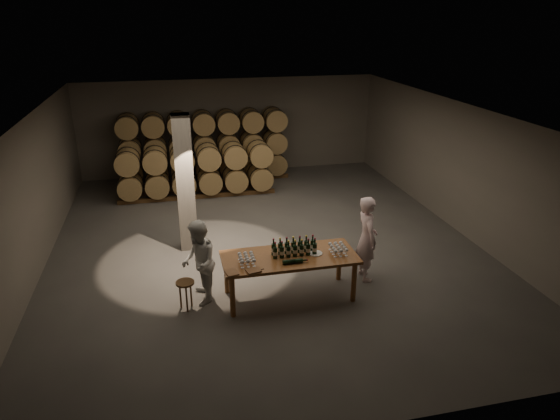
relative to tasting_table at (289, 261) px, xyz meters
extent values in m
plane|color=#52504D|center=(0.00, 2.50, -0.80)|extent=(12.00, 12.00, 0.00)
plane|color=#605E59|center=(0.00, 2.50, 2.40)|extent=(12.00, 12.00, 0.00)
plane|color=slate|center=(0.00, 8.50, 0.80)|extent=(10.00, 0.00, 10.00)
plane|color=slate|center=(0.00, -3.50, 0.80)|extent=(10.00, 0.00, 10.00)
plane|color=slate|center=(-5.00, 2.50, 0.80)|extent=(0.00, 12.00, 12.00)
plane|color=slate|center=(5.00, 2.50, 0.80)|extent=(0.00, 12.00, 12.00)
cube|color=#6B665D|center=(-1.80, 2.70, 0.80)|extent=(0.40, 0.40, 3.20)
cylinder|color=brown|center=(-1.18, -0.43, -0.38)|extent=(0.10, 0.10, 0.84)
cylinder|color=brown|center=(1.18, -0.43, -0.38)|extent=(0.10, 0.10, 0.84)
cylinder|color=brown|center=(-1.18, 0.43, -0.38)|extent=(0.10, 0.10, 0.84)
cylinder|color=brown|center=(1.18, 0.43, -0.38)|extent=(0.10, 0.10, 0.84)
cube|color=brown|center=(0.00, 0.00, 0.07)|extent=(2.60, 1.10, 0.06)
cube|color=brown|center=(-0.96, 7.40, -0.74)|extent=(5.48, 0.10, 0.12)
cube|color=brown|center=(-0.96, 8.00, -0.74)|extent=(5.48, 0.10, 0.12)
cylinder|color=olive|center=(-3.30, 7.70, -0.33)|extent=(0.70, 0.95, 0.70)
cylinder|color=black|center=(-3.30, 7.44, -0.33)|extent=(0.73, 0.04, 0.73)
cylinder|color=black|center=(-3.30, 7.96, -0.33)|extent=(0.73, 0.04, 0.73)
cylinder|color=olive|center=(-2.52, 7.70, -0.33)|extent=(0.70, 0.95, 0.70)
cylinder|color=black|center=(-2.52, 7.44, -0.33)|extent=(0.73, 0.04, 0.73)
cylinder|color=black|center=(-2.52, 7.96, -0.33)|extent=(0.73, 0.04, 0.73)
cylinder|color=olive|center=(-1.74, 7.70, -0.33)|extent=(0.70, 0.95, 0.70)
cylinder|color=black|center=(-1.74, 7.44, -0.33)|extent=(0.73, 0.04, 0.73)
cylinder|color=black|center=(-1.74, 7.96, -0.33)|extent=(0.73, 0.04, 0.73)
cylinder|color=olive|center=(-0.96, 7.70, -0.33)|extent=(0.70, 0.95, 0.70)
cylinder|color=black|center=(-0.96, 7.44, -0.33)|extent=(0.73, 0.04, 0.73)
cylinder|color=black|center=(-0.96, 7.96, -0.33)|extent=(0.73, 0.04, 0.73)
cylinder|color=olive|center=(-0.18, 7.70, -0.33)|extent=(0.70, 0.95, 0.70)
cylinder|color=black|center=(-0.18, 7.44, -0.33)|extent=(0.73, 0.04, 0.73)
cylinder|color=black|center=(-0.18, 7.96, -0.33)|extent=(0.73, 0.04, 0.73)
cylinder|color=olive|center=(0.60, 7.70, -0.33)|extent=(0.70, 0.95, 0.70)
cylinder|color=black|center=(0.60, 7.44, -0.33)|extent=(0.73, 0.04, 0.73)
cylinder|color=black|center=(0.60, 7.96, -0.33)|extent=(0.73, 0.04, 0.73)
cylinder|color=olive|center=(1.38, 7.70, -0.33)|extent=(0.70, 0.95, 0.70)
cylinder|color=black|center=(1.38, 7.44, -0.33)|extent=(0.73, 0.04, 0.73)
cylinder|color=black|center=(1.38, 7.96, -0.33)|extent=(0.73, 0.04, 0.73)
cylinder|color=olive|center=(-3.30, 7.70, 0.41)|extent=(0.70, 0.95, 0.70)
cylinder|color=black|center=(-3.30, 7.44, 0.41)|extent=(0.73, 0.04, 0.73)
cylinder|color=black|center=(-3.30, 7.96, 0.41)|extent=(0.73, 0.04, 0.73)
cylinder|color=olive|center=(-2.52, 7.70, 0.41)|extent=(0.70, 0.95, 0.70)
cylinder|color=black|center=(-2.52, 7.44, 0.41)|extent=(0.73, 0.04, 0.73)
cylinder|color=black|center=(-2.52, 7.96, 0.41)|extent=(0.73, 0.04, 0.73)
cylinder|color=olive|center=(-1.74, 7.70, 0.41)|extent=(0.70, 0.95, 0.70)
cylinder|color=black|center=(-1.74, 7.44, 0.41)|extent=(0.73, 0.04, 0.73)
cylinder|color=black|center=(-1.74, 7.96, 0.41)|extent=(0.73, 0.04, 0.73)
cylinder|color=olive|center=(-0.96, 7.70, 0.41)|extent=(0.70, 0.95, 0.70)
cylinder|color=black|center=(-0.96, 7.44, 0.41)|extent=(0.73, 0.04, 0.73)
cylinder|color=black|center=(-0.96, 7.96, 0.41)|extent=(0.73, 0.04, 0.73)
cylinder|color=olive|center=(-0.18, 7.70, 0.41)|extent=(0.70, 0.95, 0.70)
cylinder|color=black|center=(-0.18, 7.44, 0.41)|extent=(0.73, 0.04, 0.73)
cylinder|color=black|center=(-0.18, 7.96, 0.41)|extent=(0.73, 0.04, 0.73)
cylinder|color=olive|center=(0.60, 7.70, 0.41)|extent=(0.70, 0.95, 0.70)
cylinder|color=black|center=(0.60, 7.44, 0.41)|extent=(0.73, 0.04, 0.73)
cylinder|color=black|center=(0.60, 7.96, 0.41)|extent=(0.73, 0.04, 0.73)
cylinder|color=olive|center=(1.38, 7.70, 0.41)|extent=(0.70, 0.95, 0.70)
cylinder|color=black|center=(1.38, 7.44, 0.41)|extent=(0.73, 0.04, 0.73)
cylinder|color=black|center=(1.38, 7.96, 0.41)|extent=(0.73, 0.04, 0.73)
cylinder|color=olive|center=(-3.30, 7.70, 1.15)|extent=(0.70, 0.95, 0.70)
cylinder|color=black|center=(-3.30, 7.44, 1.15)|extent=(0.73, 0.04, 0.73)
cylinder|color=black|center=(-3.30, 7.96, 1.15)|extent=(0.73, 0.04, 0.73)
cylinder|color=olive|center=(-2.52, 7.70, 1.15)|extent=(0.70, 0.95, 0.70)
cylinder|color=black|center=(-2.52, 7.44, 1.15)|extent=(0.73, 0.04, 0.73)
cylinder|color=black|center=(-2.52, 7.96, 1.15)|extent=(0.73, 0.04, 0.73)
cylinder|color=olive|center=(-1.74, 7.70, 1.15)|extent=(0.70, 0.95, 0.70)
cylinder|color=black|center=(-1.74, 7.44, 1.15)|extent=(0.73, 0.04, 0.73)
cylinder|color=black|center=(-1.74, 7.96, 1.15)|extent=(0.73, 0.04, 0.73)
cylinder|color=olive|center=(-0.96, 7.70, 1.15)|extent=(0.70, 0.95, 0.70)
cylinder|color=black|center=(-0.96, 7.44, 1.15)|extent=(0.73, 0.04, 0.73)
cylinder|color=black|center=(-0.96, 7.96, 1.15)|extent=(0.73, 0.04, 0.73)
cylinder|color=olive|center=(-0.18, 7.70, 1.15)|extent=(0.70, 0.95, 0.70)
cylinder|color=black|center=(-0.18, 7.44, 1.15)|extent=(0.73, 0.04, 0.73)
cylinder|color=black|center=(-0.18, 7.96, 1.15)|extent=(0.73, 0.04, 0.73)
cylinder|color=olive|center=(0.60, 7.70, 1.15)|extent=(0.70, 0.95, 0.70)
cylinder|color=black|center=(0.60, 7.44, 1.15)|extent=(0.73, 0.04, 0.73)
cylinder|color=black|center=(0.60, 7.96, 1.15)|extent=(0.73, 0.04, 0.73)
cylinder|color=olive|center=(1.38, 7.70, 1.15)|extent=(0.70, 0.95, 0.70)
cylinder|color=black|center=(1.38, 7.44, 1.15)|extent=(0.73, 0.04, 0.73)
cylinder|color=black|center=(1.38, 7.96, 1.15)|extent=(0.73, 0.04, 0.73)
cube|color=brown|center=(-1.35, 6.00, -0.74)|extent=(4.70, 0.10, 0.12)
cube|color=brown|center=(-1.35, 6.60, -0.74)|extent=(4.70, 0.10, 0.12)
cylinder|color=olive|center=(-3.30, 6.30, -0.33)|extent=(0.70, 0.95, 0.70)
cylinder|color=black|center=(-3.30, 6.04, -0.33)|extent=(0.73, 0.04, 0.73)
cylinder|color=black|center=(-3.30, 6.56, -0.33)|extent=(0.73, 0.04, 0.73)
cylinder|color=olive|center=(-2.52, 6.30, -0.33)|extent=(0.70, 0.95, 0.70)
cylinder|color=black|center=(-2.52, 6.04, -0.33)|extent=(0.73, 0.04, 0.73)
cylinder|color=black|center=(-2.52, 6.56, -0.33)|extent=(0.73, 0.04, 0.73)
cylinder|color=olive|center=(-1.74, 6.30, -0.33)|extent=(0.70, 0.95, 0.70)
cylinder|color=black|center=(-1.74, 6.04, -0.33)|extent=(0.73, 0.04, 0.73)
cylinder|color=black|center=(-1.74, 6.56, -0.33)|extent=(0.73, 0.04, 0.73)
cylinder|color=olive|center=(-0.96, 6.30, -0.33)|extent=(0.70, 0.95, 0.70)
cylinder|color=black|center=(-0.96, 6.04, -0.33)|extent=(0.73, 0.04, 0.73)
cylinder|color=black|center=(-0.96, 6.56, -0.33)|extent=(0.73, 0.04, 0.73)
cylinder|color=olive|center=(-0.18, 6.30, -0.33)|extent=(0.70, 0.95, 0.70)
cylinder|color=black|center=(-0.18, 6.04, -0.33)|extent=(0.73, 0.04, 0.73)
cylinder|color=black|center=(-0.18, 6.56, -0.33)|extent=(0.73, 0.04, 0.73)
cylinder|color=olive|center=(0.60, 6.30, -0.33)|extent=(0.70, 0.95, 0.70)
cylinder|color=black|center=(0.60, 6.04, -0.33)|extent=(0.73, 0.04, 0.73)
cylinder|color=black|center=(0.60, 6.56, -0.33)|extent=(0.73, 0.04, 0.73)
cylinder|color=olive|center=(-3.30, 6.30, 0.41)|extent=(0.70, 0.95, 0.70)
cylinder|color=black|center=(-3.30, 6.04, 0.41)|extent=(0.73, 0.04, 0.73)
cylinder|color=black|center=(-3.30, 6.56, 0.41)|extent=(0.73, 0.04, 0.73)
cylinder|color=olive|center=(-2.52, 6.30, 0.41)|extent=(0.70, 0.95, 0.70)
cylinder|color=black|center=(-2.52, 6.04, 0.41)|extent=(0.73, 0.04, 0.73)
cylinder|color=black|center=(-2.52, 6.56, 0.41)|extent=(0.73, 0.04, 0.73)
cylinder|color=olive|center=(-1.74, 6.30, 0.41)|extent=(0.70, 0.95, 0.70)
cylinder|color=black|center=(-1.74, 6.04, 0.41)|extent=(0.73, 0.04, 0.73)
cylinder|color=black|center=(-1.74, 6.56, 0.41)|extent=(0.73, 0.04, 0.73)
cylinder|color=olive|center=(-0.96, 6.30, 0.41)|extent=(0.70, 0.95, 0.70)
cylinder|color=black|center=(-0.96, 6.04, 0.41)|extent=(0.73, 0.04, 0.73)
cylinder|color=black|center=(-0.96, 6.56, 0.41)|extent=(0.73, 0.04, 0.73)
cylinder|color=olive|center=(-0.18, 6.30, 0.41)|extent=(0.70, 0.95, 0.70)
cylinder|color=black|center=(-0.18, 6.04, 0.41)|extent=(0.73, 0.04, 0.73)
cylinder|color=black|center=(-0.18, 6.56, 0.41)|extent=(0.73, 0.04, 0.73)
cylinder|color=olive|center=(0.60, 6.30, 0.41)|extent=(0.70, 0.95, 0.70)
cylinder|color=black|center=(0.60, 6.04, 0.41)|extent=(0.73, 0.04, 0.73)
cylinder|color=black|center=(0.60, 6.56, 0.41)|extent=(0.73, 0.04, 0.73)
cylinder|color=black|center=(-0.29, -0.04, 0.22)|extent=(0.08, 0.08, 0.23)
cylinder|color=silver|center=(-0.29, -0.04, 0.21)|extent=(0.09, 0.09, 0.07)
cylinder|color=black|center=(-0.29, -0.04, 0.38)|extent=(0.03, 0.03, 0.10)
cylinder|color=yellow|center=(-0.29, -0.04, 0.44)|extent=(0.04, 0.04, 0.03)
cylinder|color=black|center=(-0.29, 0.11, 0.22)|extent=(0.08, 0.08, 0.23)
cylinder|color=silver|center=(-0.29, 0.11, 0.21)|extent=(0.09, 0.09, 0.07)
cylinder|color=black|center=(-0.29, 0.11, 0.38)|extent=(0.03, 0.03, 0.10)
cylinder|color=maroon|center=(-0.29, 0.11, 0.44)|extent=(0.04, 0.04, 0.03)
cylinder|color=black|center=(-0.16, -0.04, 0.22)|extent=(0.08, 0.08, 0.23)
cylinder|color=silver|center=(-0.16, -0.04, 0.21)|extent=(0.09, 0.09, 0.07)
cylinder|color=black|center=(-0.16, -0.04, 0.38)|extent=(0.03, 0.03, 0.10)
cylinder|color=maroon|center=(-0.16, -0.04, 0.44)|extent=(0.04, 0.04, 0.03)
cylinder|color=black|center=(-0.16, 0.11, 0.22)|extent=(0.08, 0.08, 0.23)
cylinder|color=silver|center=(-0.16, 0.11, 0.21)|extent=(0.09, 0.09, 0.07)
cylinder|color=black|center=(-0.16, 0.11, 0.38)|extent=(0.03, 0.03, 0.10)
cylinder|color=yellow|center=(-0.16, 0.11, 0.44)|extent=(0.04, 0.04, 0.03)
cylinder|color=black|center=(-0.03, -0.04, 0.22)|extent=(0.08, 0.08, 0.23)
cylinder|color=silver|center=(-0.03, -0.04, 0.21)|extent=(0.09, 0.09, 0.07)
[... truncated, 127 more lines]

